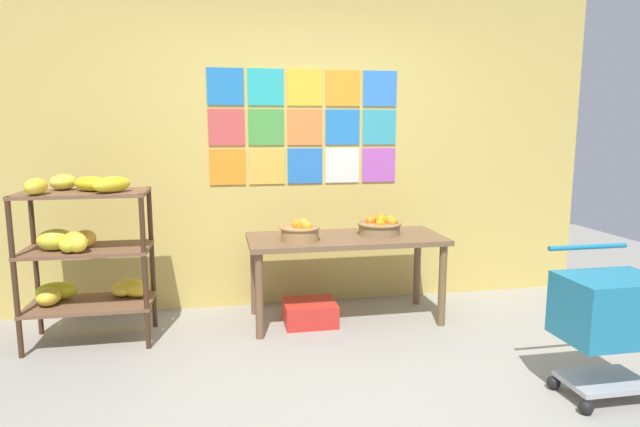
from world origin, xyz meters
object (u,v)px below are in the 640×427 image
display_table (346,247)px  fruit_basket_back_right (300,231)px  fruit_basket_right (380,226)px  banana_shelf_unit (83,246)px  shopping_cart (610,314)px  produce_crate_under_table (310,313)px

display_table → fruit_basket_back_right: fruit_basket_back_right is taller
display_table → fruit_basket_right: size_ratio=4.32×
banana_shelf_unit → shopping_cart: 3.40m
fruit_basket_back_right → shopping_cart: fruit_basket_back_right is taller
display_table → produce_crate_under_table: (-0.30, -0.04, -0.51)m
display_table → shopping_cart: size_ratio=1.81×
fruit_basket_right → shopping_cart: (0.87, -1.54, -0.25)m
display_table → shopping_cart: shopping_cart is taller
banana_shelf_unit → produce_crate_under_table: 1.74m
banana_shelf_unit → fruit_basket_right: banana_shelf_unit is taller
banana_shelf_unit → shopping_cart: size_ratio=1.42×
banana_shelf_unit → fruit_basket_back_right: (1.54, -0.01, 0.05)m
fruit_basket_back_right → shopping_cart: bearing=-42.7°
banana_shelf_unit → fruit_basket_back_right: bearing=-0.2°
display_table → fruit_basket_back_right: 0.42m
banana_shelf_unit → fruit_basket_right: size_ratio=3.39×
shopping_cart → fruit_basket_back_right: bearing=127.2°
fruit_basket_back_right → display_table: bearing=14.6°
fruit_basket_back_right → produce_crate_under_table: bearing=36.9°
fruit_basket_right → produce_crate_under_table: (-0.59, -0.07, -0.66)m
fruit_basket_right → shopping_cart: 1.78m
fruit_basket_right → banana_shelf_unit: bearing=-176.9°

